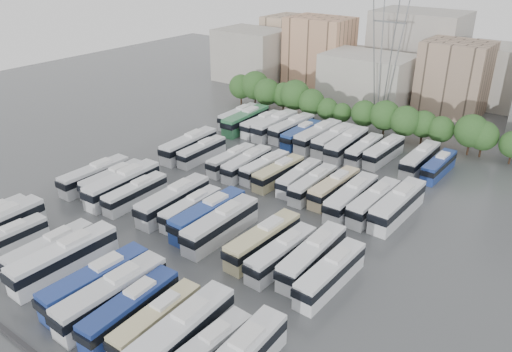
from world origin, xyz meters
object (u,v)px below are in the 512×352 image
Objects in this scene: bus_r0_s8 at (112,295)px; bus_r1_s1 at (113,179)px; bus_r3_s9 at (364,150)px; bus_r0_s12 at (205,352)px; bus_r3_s6 at (318,136)px; bus_r2_s6 at (265,167)px; bus_r2_s11 at (351,197)px; bus_r1_s6 at (191,208)px; bus_r3_s2 at (262,124)px; bus_r2_s4 at (231,160)px; bus_r2_s10 at (334,187)px; bus_r0_s7 at (96,282)px; bus_r1_s13 at (331,273)px; bus_r3_s1 at (246,120)px; electricity_pylon at (388,34)px; bus_r3_s7 at (334,140)px; bus_r1_s12 at (312,256)px; bus_r0_s4 at (50,250)px; bus_r1_s8 at (221,224)px; bus_r1_s0 at (95,175)px; bus_r3_s5 at (301,134)px; bus_r3_s3 at (275,125)px; bus_r3_s13 at (439,166)px; bus_r1_s7 at (208,215)px; bus_r1_s10 at (263,240)px; bus_r0_s11 at (180,335)px; bus_r2_s9 at (313,184)px; bus_r2_s5 at (247,163)px; bus_r0_s5 at (64,258)px; bus_r2_s13 at (398,205)px; bus_r3_s4 at (292,128)px; bus_r3_s12 at (420,159)px; bus_r2_s7 at (279,173)px; bus_r0_s9 at (131,309)px; bus_r1_s3 at (135,193)px; bus_r2_s8 at (299,177)px; bus_r2_s1 at (189,145)px; bus_r2_s12 at (374,202)px; bus_r3_s8 at (347,144)px; bus_r3_s0 at (239,116)px; bus_r0_s10 at (157,320)px; bus_r3_s10 at (384,151)px; bus_r1_s2 at (123,184)px; bus_r1_s11 at (282,253)px.

bus_r1_s1 is at bearing 142.07° from bus_r0_s8.
bus_r0_s12 is at bearing -80.83° from bus_r3_s9.
bus_r3_s6 is 9.89m from bus_r3_s9.
bus_r2_s11 is (16.75, -1.69, 0.28)m from bus_r2_s6.
bus_r1_s6 is 0.95× the size of bus_r3_s2.
bus_r2_s4 is 0.93× the size of bus_r2_s10.
bus_r0_s7 is 26.03m from bus_r1_s13.
bus_r2_s10 is at bearing -30.97° from bus_r3_s1.
bus_r1_s6 is at bearing -93.89° from electricity_pylon.
bus_r2_s10 is (-10.22, 19.58, -0.06)m from bus_r1_s13.
bus_r3_s7 is (19.95, 1.28, -0.13)m from bus_r3_s1.
bus_r0_s7 is 1.04× the size of bus_r1_s12.
bus_r0_s4 is 0.89× the size of bus_r0_s7.
electricity_pylon is 2.93× the size of bus_r0_s4.
electricity_pylon is 58.75m from bus_r1_s8.
bus_r2_s11 is at bearing 97.75° from bus_r0_s12.
bus_r1_s0 is 39.46m from bus_r3_s5.
electricity_pylon reaches higher than bus_r3_s3.
bus_r3_s13 is (16.39, 54.74, -0.38)m from bus_r0_s8.
bus_r1_s1 is at bearing -177.80° from bus_r1_s7.
bus_r1_s0 is 0.97× the size of bus_r1_s10.
bus_r2_s9 is (-6.83, 36.06, -0.36)m from bus_r0_s11.
bus_r2_s5 is 32.22m from bus_r3_s13.
bus_r0_s5 is at bearing -105.20° from bus_r3_s9.
bus_r2_s13 reaches higher than bus_r2_s5.
bus_r1_s12 is 1.11× the size of bus_r2_s9.
bus_r1_s7 is at bearing -71.79° from bus_r3_s4.
bus_r2_s7 is at bearing -130.79° from bus_r3_s12.
bus_r0_s9 is 0.93× the size of bus_r3_s6.
bus_r1_s8 is 0.99× the size of bus_r3_s3.
bus_r1_s10 is (23.07, 0.74, 0.20)m from bus_r1_s3.
bus_r3_s13 is (16.37, 17.81, -0.00)m from bus_r2_s8.
bus_r2_s12 is at bearing -2.38° from bus_r2_s1.
bus_r1_s13 is at bearing -67.48° from bus_r3_s8.
bus_r1_s0 is 37.24m from bus_r3_s0.
bus_r3_s5 is 0.94× the size of bus_r3_s12.
bus_r2_s10 is at bearing 103.17° from bus_r0_s12.
bus_r2_s1 reaches higher than bus_r0_s10.
bus_r3_s10 is at bearing 64.43° from bus_r2_s7.
bus_r1_s2 is 1.16× the size of bus_r3_s5.
bus_r1_s8 reaches higher than bus_r0_s7.
bus_r3_s6 reaches higher than bus_r3_s5.
bus_r2_s12 reaches higher than bus_r2_s8.
bus_r0_s11 is 42.72m from bus_r2_s4.
bus_r0_s4 is at bearing -150.07° from bus_r1_s13.
bus_r1_s11 is 0.99× the size of bus_r3_s0.
bus_r0_s11 is at bearing -53.83° from bus_r1_s7.
bus_r1_s11 is 21.85m from bus_r2_s8.
bus_r1_s8 is 36.88m from bus_r3_s5.
bus_r2_s10 is at bearing 0.80° from bus_r2_s5.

